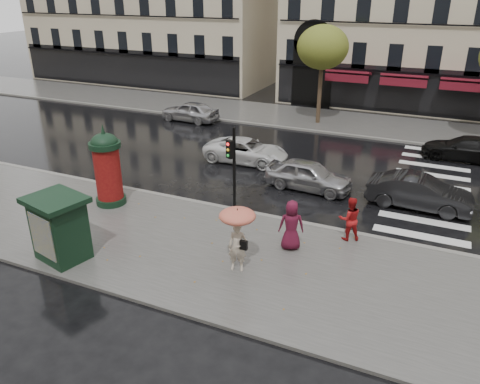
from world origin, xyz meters
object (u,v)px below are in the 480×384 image
at_px(woman_umbrella, 237,230).
at_px(car_far_silver, 190,111).
at_px(car_silver, 309,175).
at_px(morris_column, 107,166).
at_px(woman_red, 350,219).
at_px(traffic_light, 233,168).
at_px(car_darkgrey, 419,192).
at_px(car_black, 466,148).
at_px(newsstand, 59,227).
at_px(car_white, 246,151).
at_px(man_burgundy, 291,225).

bearing_deg(woman_umbrella, car_far_silver, 124.35).
bearing_deg(car_silver, morris_column, 129.83).
bearing_deg(woman_red, morris_column, -20.58).
bearing_deg(traffic_light, woman_umbrella, -62.46).
relative_size(woman_red, car_darkgrey, 0.39).
bearing_deg(car_far_silver, morris_column, 18.25).
bearing_deg(car_black, traffic_light, -33.56).
distance_m(car_silver, car_darkgrey, 4.97).
distance_m(woman_red, newsstand, 10.38).
relative_size(woman_red, car_white, 0.37).
bearing_deg(car_far_silver, woman_red, 50.76).
bearing_deg(car_black, woman_umbrella, -23.62).
bearing_deg(car_silver, woman_umbrella, -176.81).
bearing_deg(car_far_silver, car_white, 51.62).
distance_m(woman_umbrella, car_black, 16.85).
bearing_deg(morris_column, car_white, 66.99).
height_order(woman_red, newsstand, newsstand).
height_order(man_burgundy, newsstand, newsstand).
height_order(woman_umbrella, car_white, woman_umbrella).
xyz_separation_m(man_burgundy, car_far_silver, (-12.25, 14.13, -0.34)).
relative_size(woman_umbrella, car_white, 0.50).
bearing_deg(man_burgundy, morris_column, -24.66).
height_order(car_silver, car_black, car_silver).
xyz_separation_m(woman_umbrella, newsstand, (-5.90, -1.80, -0.33)).
height_order(woman_umbrella, man_burgundy, woman_umbrella).
height_order(car_darkgrey, car_far_silver, car_darkgrey).
height_order(morris_column, car_far_silver, morris_column).
xyz_separation_m(woman_red, traffic_light, (-4.48, -0.67, 1.57)).
distance_m(man_burgundy, car_silver, 5.89).
bearing_deg(morris_column, car_far_silver, 105.56).
distance_m(car_black, car_far_silver, 17.99).
bearing_deg(woman_red, woman_umbrella, 24.09).
bearing_deg(car_far_silver, car_black, 89.97).
bearing_deg(man_burgundy, woman_umbrella, 38.75).
xyz_separation_m(car_black, car_far_silver, (-17.97, 0.86, 0.05)).
height_order(newsstand, car_black, newsstand).
xyz_separation_m(car_silver, car_white, (-4.19, 2.24, -0.07)).
distance_m(woman_red, car_darkgrey, 4.74).
bearing_deg(car_silver, traffic_light, 165.57).
distance_m(woman_umbrella, morris_column, 7.70).
bearing_deg(morris_column, man_burgundy, -3.21).
height_order(man_burgundy, car_darkgrey, man_burgundy).
xyz_separation_m(newsstand, car_silver, (6.03, 9.65, -0.60)).
bearing_deg(woman_umbrella, car_black, 65.78).
relative_size(woman_umbrella, newsstand, 1.00).
distance_m(car_silver, car_far_silver, 13.97).
xyz_separation_m(man_burgundy, traffic_light, (-2.71, 0.86, 1.48)).
relative_size(car_darkgrey, car_white, 0.95).
bearing_deg(car_far_silver, newsstand, 18.72).
xyz_separation_m(car_silver, car_black, (6.77, 7.49, -0.04)).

